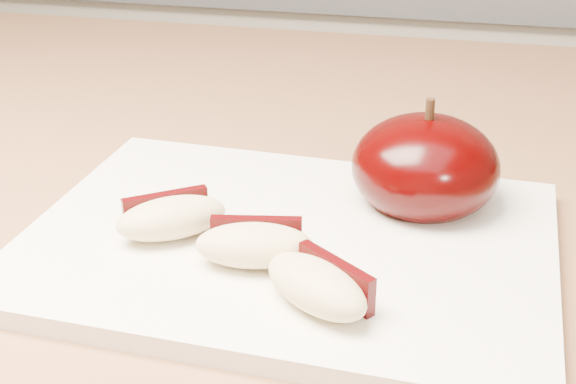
# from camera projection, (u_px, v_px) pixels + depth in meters

# --- Properties ---
(back_cabinet) EXTENTS (2.40, 0.62, 0.94)m
(back_cabinet) POSITION_uv_depth(u_px,v_px,m) (397.00, 230.00, 1.32)
(back_cabinet) COLOR silver
(back_cabinet) RESTS_ON ground
(cutting_board) EXTENTS (0.28, 0.21, 0.01)m
(cutting_board) POSITION_uv_depth(u_px,v_px,m) (288.00, 244.00, 0.42)
(cutting_board) COLOR white
(cutting_board) RESTS_ON island_counter
(apple_half) EXTENTS (0.11, 0.11, 0.07)m
(apple_half) POSITION_uv_depth(u_px,v_px,m) (425.00, 167.00, 0.44)
(apple_half) COLOR black
(apple_half) RESTS_ON cutting_board
(apple_wedge_a) EXTENTS (0.06, 0.06, 0.02)m
(apple_wedge_a) POSITION_uv_depth(u_px,v_px,m) (171.00, 217.00, 0.41)
(apple_wedge_a) COLOR beige
(apple_wedge_a) RESTS_ON cutting_board
(apple_wedge_b) EXTENTS (0.06, 0.04, 0.02)m
(apple_wedge_b) POSITION_uv_depth(u_px,v_px,m) (255.00, 244.00, 0.39)
(apple_wedge_b) COLOR beige
(apple_wedge_b) RESTS_ON cutting_board
(apple_wedge_c) EXTENTS (0.06, 0.06, 0.02)m
(apple_wedge_c) POSITION_uv_depth(u_px,v_px,m) (318.00, 285.00, 0.36)
(apple_wedge_c) COLOR beige
(apple_wedge_c) RESTS_ON cutting_board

